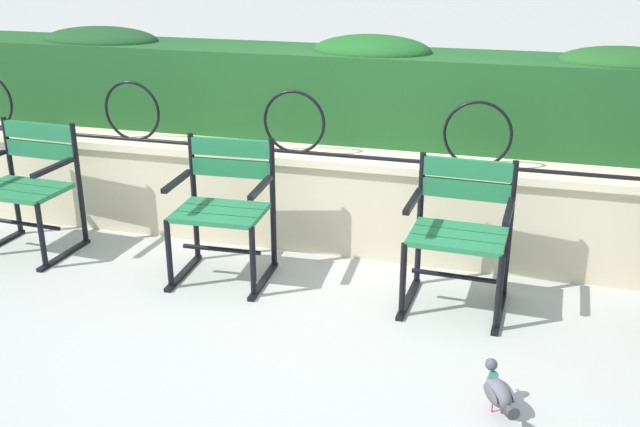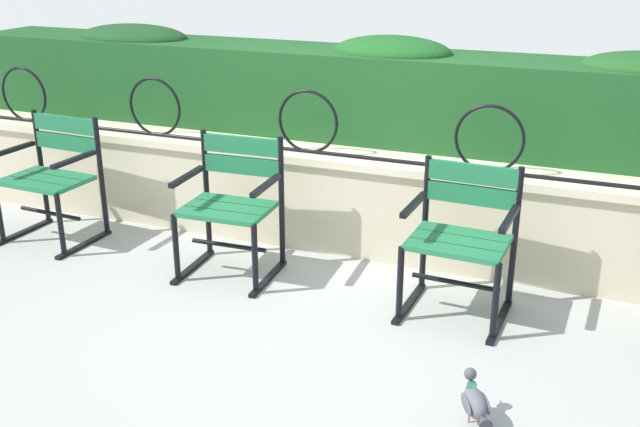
% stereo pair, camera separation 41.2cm
% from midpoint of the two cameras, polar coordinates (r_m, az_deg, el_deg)
% --- Properties ---
extents(ground_plane, '(60.00, 60.00, 0.00)m').
position_cam_midpoint_polar(ground_plane, '(4.26, -3.19, -7.49)').
color(ground_plane, '#ADADA8').
extents(stone_wall, '(6.89, 0.41, 0.66)m').
position_cam_midpoint_polar(stone_wall, '(4.93, 0.20, 0.87)').
color(stone_wall, beige).
rests_on(stone_wall, ground).
extents(iron_arch_fence, '(6.36, 0.02, 0.42)m').
position_cam_midpoint_polar(iron_arch_fence, '(4.81, -3.72, 6.56)').
color(iron_arch_fence, black).
rests_on(iron_arch_fence, stone_wall).
extents(hedge_row, '(6.75, 0.63, 0.71)m').
position_cam_midpoint_polar(hedge_row, '(5.22, 1.35, 9.46)').
color(hedge_row, '#1E5123').
rests_on(hedge_row, stone_wall).
extents(park_chair_leftmost, '(0.62, 0.55, 0.85)m').
position_cam_midpoint_polar(park_chair_leftmost, '(5.35, -23.63, 2.11)').
color(park_chair_leftmost, '#237547').
rests_on(park_chair_leftmost, ground).
extents(park_chair_centre_left, '(0.59, 0.55, 0.85)m').
position_cam_midpoint_polar(park_chair_centre_left, '(4.57, -9.98, 0.58)').
color(park_chair_centre_left, '#237547').
rests_on(park_chair_centre_left, ground).
extents(park_chair_centre_right, '(0.58, 0.55, 0.83)m').
position_cam_midpoint_polar(park_chair_centre_right, '(4.19, 8.00, -1.28)').
color(park_chair_centre_right, '#237547').
rests_on(park_chair_centre_right, ground).
extents(pigeon_far_side, '(0.19, 0.27, 0.22)m').
position_cam_midpoint_polar(pigeon_far_side, '(3.41, 10.20, -13.50)').
color(pigeon_far_side, '#5B5B66').
rests_on(pigeon_far_side, ground).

